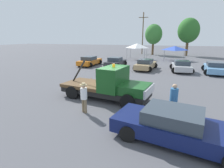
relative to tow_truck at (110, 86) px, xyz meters
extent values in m
plane|color=#545459|center=(-0.37, 0.06, -0.94)|extent=(160.00, 160.00, 0.00)
cube|color=black|center=(-0.37, 0.06, -0.42)|extent=(6.21, 2.95, 0.35)
cube|color=#19511E|center=(1.75, -0.29, 0.03)|extent=(1.95, 2.15, 0.55)
cube|color=silver|center=(2.62, -0.43, 0.01)|extent=(0.44, 2.01, 0.50)
cube|color=#19511E|center=(0.28, -0.05, 0.51)|extent=(1.66, 2.42, 1.51)
cube|color=brown|center=(-1.84, 0.30, -0.13)|extent=(3.30, 2.69, 0.22)
cylinder|color=black|center=(-2.48, 0.41, 0.76)|extent=(1.19, 0.31, 1.63)
cylinder|color=orange|center=(0.28, -0.05, 1.37)|extent=(0.18, 0.18, 0.20)
cylinder|color=black|center=(1.84, 0.78, -0.50)|extent=(0.88, 0.26, 0.88)
cylinder|color=black|center=(1.49, -1.32, -0.50)|extent=(0.88, 0.26, 0.88)
cylinder|color=black|center=(-2.11, 1.42, -0.50)|extent=(0.88, 0.26, 0.88)
cylinder|color=black|center=(-2.46, -0.67, -0.50)|extent=(0.88, 0.26, 0.88)
cube|color=#0F194C|center=(4.15, -3.88, -0.41)|extent=(5.47, 2.95, 0.60)
cube|color=#333D47|center=(3.90, -3.83, 0.14)|extent=(2.47, 2.14, 0.50)
cylinder|color=black|center=(2.61, -2.61, -0.60)|extent=(0.68, 0.22, 0.68)
cylinder|color=black|center=(2.24, -4.46, -0.60)|extent=(0.68, 0.22, 0.68)
cylinder|color=#847051|center=(4.05, -1.66, -0.51)|extent=(0.16, 0.16, 0.87)
cylinder|color=#847051|center=(3.88, -1.51, -0.51)|extent=(0.16, 0.16, 0.87)
cylinder|color=teal|center=(3.97, -1.58, 0.27)|extent=(0.40, 0.40, 0.69)
sphere|color=tan|center=(3.97, -1.58, 0.73)|extent=(0.24, 0.24, 0.24)
cylinder|color=#847051|center=(-0.57, -2.52, -0.55)|extent=(0.15, 0.15, 0.79)
cylinder|color=#847051|center=(-0.75, -2.44, -0.55)|extent=(0.15, 0.15, 0.79)
cylinder|color=white|center=(-0.66, -2.48, 0.16)|extent=(0.36, 0.36, 0.63)
sphere|color=tan|center=(-0.66, -2.48, 0.58)|extent=(0.21, 0.21, 0.21)
torus|color=tan|center=(-0.66, -2.48, 0.66)|extent=(0.38, 0.38, 0.05)
cylinder|color=tan|center=(-0.66, -2.48, 0.70)|extent=(0.19, 0.19, 0.10)
cube|color=orange|center=(-7.36, 12.78, -0.41)|extent=(2.09, 4.76, 0.60)
cube|color=#333D47|center=(-7.37, 12.55, 0.14)|extent=(1.72, 2.05, 0.50)
cylinder|color=black|center=(-8.15, 14.41, -0.60)|extent=(0.68, 0.22, 0.68)
cylinder|color=black|center=(-6.40, 14.32, -0.60)|extent=(0.68, 0.22, 0.68)
cylinder|color=black|center=(-8.32, 11.24, -0.60)|extent=(0.68, 0.22, 0.68)
cylinder|color=black|center=(-6.57, 11.15, -0.60)|extent=(0.68, 0.22, 0.68)
cube|color=#2D2D33|center=(-3.44, 12.93, -0.41)|extent=(2.11, 4.41, 0.60)
cube|color=#333D47|center=(-3.46, 12.71, 0.14)|extent=(1.73, 1.91, 0.50)
cylinder|color=black|center=(-4.21, 14.44, -0.60)|extent=(0.68, 0.22, 0.68)
cylinder|color=black|center=(-2.48, 14.33, -0.60)|extent=(0.68, 0.22, 0.68)
cylinder|color=black|center=(-4.41, 11.53, -0.60)|extent=(0.68, 0.22, 0.68)
cylinder|color=black|center=(-2.67, 11.41, -0.60)|extent=(0.68, 0.22, 0.68)
cube|color=tan|center=(0.87, 11.95, -0.41)|extent=(2.40, 4.83, 0.60)
cube|color=#333D47|center=(0.84, 11.72, 0.14)|extent=(1.83, 2.14, 0.50)
cylinder|color=black|center=(0.24, 13.62, -0.60)|extent=(0.68, 0.22, 0.68)
cylinder|color=black|center=(1.93, 13.39, -0.60)|extent=(0.68, 0.22, 0.68)
cylinder|color=black|center=(-0.19, 10.50, -0.60)|extent=(0.68, 0.22, 0.68)
cylinder|color=black|center=(1.50, 10.27, -0.60)|extent=(0.68, 0.22, 0.68)
cube|color=#B7B7BC|center=(5.13, 11.98, -0.41)|extent=(2.19, 4.34, 0.60)
cube|color=#333D47|center=(5.15, 11.77, 0.14)|extent=(1.79, 1.89, 0.50)
cylinder|color=black|center=(4.13, 13.34, -0.60)|extent=(0.68, 0.22, 0.68)
cylinder|color=black|center=(5.93, 13.47, -0.60)|extent=(0.68, 0.22, 0.68)
cylinder|color=black|center=(4.34, 10.48, -0.60)|extent=(0.68, 0.22, 0.68)
cylinder|color=black|center=(6.14, 10.61, -0.60)|extent=(0.68, 0.22, 0.68)
cube|color=#669ED1|center=(8.70, 11.92, -0.41)|extent=(2.20, 4.75, 0.60)
cube|color=#333D47|center=(8.68, 11.69, 0.14)|extent=(1.78, 2.06, 0.50)
cylinder|color=black|center=(7.93, 13.55, -0.60)|extent=(0.68, 0.22, 0.68)
cylinder|color=black|center=(9.70, 13.42, -0.60)|extent=(0.68, 0.22, 0.68)
cylinder|color=black|center=(7.70, 10.41, -0.60)|extent=(0.68, 0.22, 0.68)
cylinder|color=#9E9EA3|center=(-3.63, 20.61, 0.10)|extent=(0.07, 0.07, 2.10)
cylinder|color=#9E9EA3|center=(-0.48, 20.61, 0.10)|extent=(0.07, 0.07, 2.10)
cylinder|color=#9E9EA3|center=(-3.63, 23.77, 0.10)|extent=(0.07, 0.07, 2.10)
cylinder|color=#9E9EA3|center=(-0.48, 23.77, 0.10)|extent=(0.07, 0.07, 2.10)
pyramid|color=white|center=(-2.06, 22.19, 1.56)|extent=(3.16, 3.16, 0.81)
cylinder|color=#9E9EA3|center=(2.82, 20.77, -0.03)|extent=(0.07, 0.07, 1.83)
cylinder|color=#9E9EA3|center=(6.21, 20.77, -0.03)|extent=(0.07, 0.07, 1.83)
cylinder|color=#9E9EA3|center=(2.82, 24.16, -0.03)|extent=(0.07, 0.07, 1.83)
cylinder|color=#9E9EA3|center=(6.21, 24.16, -0.03)|extent=(0.07, 0.07, 1.83)
pyramid|color=#2D4CB7|center=(4.52, 22.46, 1.24)|extent=(3.39, 3.39, 0.71)
cylinder|color=brown|center=(-0.06, 31.91, 0.26)|extent=(0.48, 0.48, 2.42)
ellipsoid|color=#387A33|center=(-0.06, 31.91, 3.72)|extent=(3.87, 3.87, 4.49)
cylinder|color=brown|center=(7.27, 31.77, 0.46)|extent=(0.56, 0.56, 2.80)
ellipsoid|color=#2D6B28|center=(7.27, 31.77, 4.46)|extent=(4.48, 4.48, 5.20)
cube|color=black|center=(-2.88, 3.32, -0.92)|extent=(0.40, 0.40, 0.04)
cone|color=orange|center=(-2.88, 3.32, -0.67)|extent=(0.36, 0.36, 0.55)
cylinder|color=brown|center=(-2.71, 33.13, 3.87)|extent=(0.24, 0.24, 9.63)
cube|color=brown|center=(-2.71, 33.13, 7.53)|extent=(2.20, 0.14, 0.14)
camera|label=1|loc=(3.52, -10.55, 3.12)|focal=28.00mm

